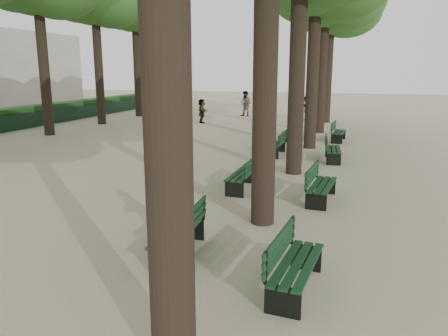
# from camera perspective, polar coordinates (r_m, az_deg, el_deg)

# --- Properties ---
(ground) EXTENTS (120.00, 120.00, 0.00)m
(ground) POSITION_cam_1_polar(r_m,az_deg,el_deg) (7.77, -10.98, -13.13)
(ground) COLOR tan
(ground) RESTS_ON ground
(bench_left_0) EXTENTS (0.67, 1.83, 0.92)m
(bench_left_0) POSITION_cam_1_polar(r_m,az_deg,el_deg) (8.21, -5.99, -9.43)
(bench_left_0) COLOR black
(bench_left_0) RESTS_ON ground
(bench_left_1) EXTENTS (0.59, 1.81, 0.92)m
(bench_left_1) POSITION_cam_1_polar(r_m,az_deg,el_deg) (12.45, 2.34, -1.64)
(bench_left_1) COLOR black
(bench_left_1) RESTS_ON ground
(bench_left_2) EXTENTS (0.58, 1.80, 0.92)m
(bench_left_2) POSITION_cam_1_polar(r_m,az_deg,el_deg) (17.61, 6.75, 2.55)
(bench_left_2) COLOR black
(bench_left_2) RESTS_ON ground
(bench_left_3) EXTENTS (0.69, 1.83, 0.92)m
(bench_left_3) POSITION_cam_1_polar(r_m,az_deg,el_deg) (21.72, 8.72, 4.42)
(bench_left_3) COLOR black
(bench_left_3) RESTS_ON ground
(bench_right_0) EXTENTS (0.74, 1.85, 0.92)m
(bench_right_0) POSITION_cam_1_polar(r_m,az_deg,el_deg) (7.02, 9.37, -13.56)
(bench_right_0) COLOR black
(bench_right_0) RESTS_ON ground
(bench_right_1) EXTENTS (0.72, 1.84, 0.92)m
(bench_right_1) POSITION_cam_1_polar(r_m,az_deg,el_deg) (11.62, 12.61, -2.99)
(bench_right_1) COLOR black
(bench_right_1) RESTS_ON ground
(bench_right_2) EXTENTS (0.73, 1.84, 0.92)m
(bench_right_2) POSITION_cam_1_polar(r_m,az_deg,el_deg) (16.86, 14.04, 1.80)
(bench_right_2) COLOR black
(bench_right_2) RESTS_ON ground
(bench_right_3) EXTENTS (0.68, 1.83, 0.92)m
(bench_right_3) POSITION_cam_1_polar(r_m,az_deg,el_deg) (21.62, 14.73, 4.11)
(bench_right_3) COLOR black
(bench_right_3) RESTS_ON ground
(man_with_map) EXTENTS (0.62, 0.74, 1.84)m
(man_with_map) POSITION_cam_1_polar(r_m,az_deg,el_deg) (8.29, -5.47, -4.43)
(man_with_map) COLOR black
(man_with_map) RESTS_ON ground
(pedestrian_a) EXTENTS (0.96, 0.63, 1.84)m
(pedestrian_a) POSITION_cam_1_polar(r_m,az_deg,el_deg) (32.17, 2.87, 8.37)
(pedestrian_a) COLOR #262628
(pedestrian_a) RESTS_ON ground
(pedestrian_e) EXTENTS (1.01, 1.37, 1.53)m
(pedestrian_e) POSITION_cam_1_polar(r_m,az_deg,el_deg) (28.19, -2.92, 7.45)
(pedestrian_e) COLOR #262628
(pedestrian_e) RESTS_ON ground
(pedestrian_b) EXTENTS (1.09, 0.71, 1.62)m
(pedestrian_b) POSITION_cam_1_polar(r_m,az_deg,el_deg) (30.12, 10.71, 7.66)
(pedestrian_b) COLOR #262628
(pedestrian_b) RESTS_ON ground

